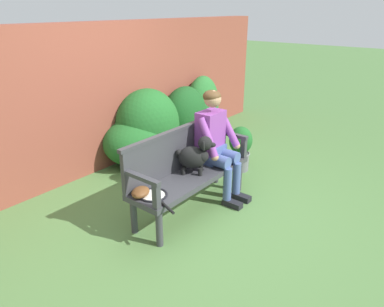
{
  "coord_description": "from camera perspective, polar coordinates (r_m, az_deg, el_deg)",
  "views": [
    {
      "loc": [
        -2.84,
        -2.26,
        2.2
      ],
      "look_at": [
        0.0,
        0.0,
        0.7
      ],
      "focal_mm": 33.4,
      "sensor_mm": 36.0,
      "label": 1
    }
  ],
  "objects": [
    {
      "name": "garden_bench",
      "position": [
        4.05,
        0.0,
        -4.08
      ],
      "size": [
        1.64,
        0.48,
        0.45
      ],
      "color": "#38383D",
      "rests_on": "ground"
    },
    {
      "name": "hedge_bush_mid_right",
      "position": [
        5.36,
        -8.59,
        2.04
      ],
      "size": [
        1.09,
        0.93,
        0.71
      ],
      "primitive_type": "ellipsoid",
      "color": "#1E5B23",
      "rests_on": "ground"
    },
    {
      "name": "ground_plane",
      "position": [
        4.24,
        0.0,
        -8.8
      ],
      "size": [
        40.0,
        40.0,
        0.0
      ],
      "primitive_type": "plane",
      "color": "#4C753D"
    },
    {
      "name": "bench_armrest_right_end",
      "position": [
        4.49,
        7.07,
        2.12
      ],
      "size": [
        0.06,
        0.48,
        0.28
      ],
      "color": "#38383D",
      "rests_on": "garden_bench"
    },
    {
      "name": "hedge_bush_far_left",
      "position": [
        5.46,
        -7.08,
        4.6
      ],
      "size": [
        1.01,
        0.92,
        1.09
      ],
      "primitive_type": "ellipsoid",
      "color": "#1E5B23",
      "rests_on": "ground"
    },
    {
      "name": "potted_plant",
      "position": [
        5.11,
        7.72,
        1.07
      ],
      "size": [
        0.33,
        0.33,
        0.65
      ],
      "color": "slate",
      "rests_on": "ground"
    },
    {
      "name": "bench_backrest",
      "position": [
        4.05,
        -2.33,
        0.76
      ],
      "size": [
        1.68,
        0.06,
        0.5
      ],
      "color": "#38383D",
      "rests_on": "garden_bench"
    },
    {
      "name": "dog_on_bench",
      "position": [
        3.96,
        0.58,
        -0.23
      ],
      "size": [
        0.35,
        0.43,
        0.44
      ],
      "color": "black",
      "rests_on": "garden_bench"
    },
    {
      "name": "hedge_bush_mid_left",
      "position": [
        6.54,
        1.68,
        7.68
      ],
      "size": [
        0.75,
        0.49,
        1.07
      ],
      "primitive_type": "ellipsoid",
      "color": "#286B2D",
      "rests_on": "ground"
    },
    {
      "name": "bench_armrest_left_end",
      "position": [
        3.37,
        -7.16,
        -5.1
      ],
      "size": [
        0.06,
        0.48,
        0.28
      ],
      "color": "#38383D",
      "rests_on": "garden_bench"
    },
    {
      "name": "baseball_glove",
      "position": [
        3.59,
        -8.22,
        -6.13
      ],
      "size": [
        0.27,
        0.24,
        0.09
      ],
      "primitive_type": "ellipsoid",
      "rotation": [
        0.0,
        0.0,
        0.4
      ],
      "color": "brown",
      "rests_on": "garden_bench"
    },
    {
      "name": "person_seated",
      "position": [
        4.24,
        3.82,
        2.03
      ],
      "size": [
        0.56,
        0.64,
        1.32
      ],
      "color": "black",
      "rests_on": "ground"
    },
    {
      "name": "tennis_racket",
      "position": [
        3.58,
        -6.03,
        -6.74
      ],
      "size": [
        0.37,
        0.58,
        0.03
      ],
      "color": "black",
      "rests_on": "garden_bench"
    },
    {
      "name": "brick_garden_fence",
      "position": [
        5.14,
        -16.6,
        8.12
      ],
      "size": [
        8.0,
        0.3,
        2.02
      ],
      "primitive_type": "cube",
      "color": "brown",
      "rests_on": "ground"
    },
    {
      "name": "hedge_bush_far_right",
      "position": [
        6.14,
        -1.13,
        6.22
      ],
      "size": [
        0.87,
        0.65,
        0.97
      ],
      "primitive_type": "ellipsoid",
      "color": "#194C1E",
      "rests_on": "ground"
    }
  ]
}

